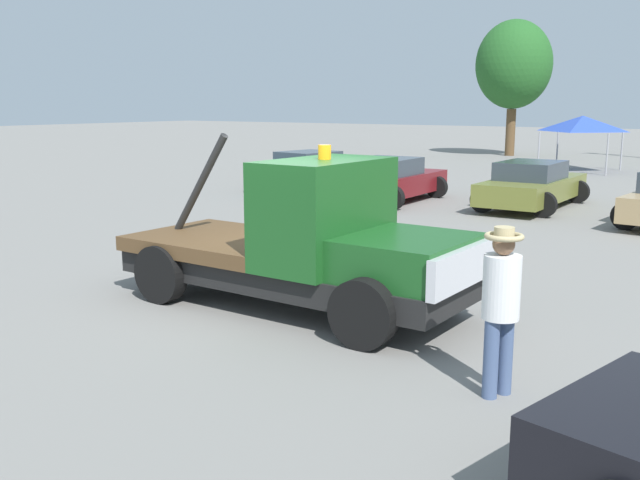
{
  "coord_description": "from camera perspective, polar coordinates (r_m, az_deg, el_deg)",
  "views": [
    {
      "loc": [
        6.04,
        -8.24,
        2.97
      ],
      "look_at": [
        0.5,
        0.0,
        1.05
      ],
      "focal_mm": 40.0,
      "sensor_mm": 36.0,
      "label": 1
    }
  ],
  "objects": [
    {
      "name": "parked_car_olive",
      "position": [
        21.28,
        16.62,
        4.23
      ],
      "size": [
        2.36,
        4.91,
        1.34
      ],
      "rotation": [
        0.0,
        0.0,
        1.57
      ],
      "color": "olive",
      "rests_on": "ground"
    },
    {
      "name": "canopy_tent_blue",
      "position": [
        33.44,
        20.26,
        8.72
      ],
      "size": [
        2.9,
        2.9,
        2.41
      ],
      "color": "#9E9EA3",
      "rests_on": "ground"
    },
    {
      "name": "parked_car_teal",
      "position": [
        24.55,
        -0.66,
        5.51
      ],
      "size": [
        2.76,
        4.63,
        1.34
      ],
      "rotation": [
        0.0,
        0.0,
        1.43
      ],
      "color": "#196670",
      "rests_on": "ground"
    },
    {
      "name": "ground_plane",
      "position": [
        10.63,
        -2.25,
        -5.28
      ],
      "size": [
        160.0,
        160.0,
        0.0
      ],
      "primitive_type": "plane",
      "color": "gray"
    },
    {
      "name": "traffic_cone",
      "position": [
        14.24,
        13.94,
        -0.37
      ],
      "size": [
        0.4,
        0.4,
        0.55
      ],
      "color": "black",
      "rests_on": "ground"
    },
    {
      "name": "parked_car_maroon",
      "position": [
        21.79,
        5.5,
        4.78
      ],
      "size": [
        2.55,
        4.61,
        1.34
      ],
      "rotation": [
        0.0,
        0.0,
        1.6
      ],
      "color": "maroon",
      "rests_on": "ground"
    },
    {
      "name": "tree_left",
      "position": [
        42.15,
        15.24,
        13.36
      ],
      "size": [
        4.19,
        4.19,
        7.49
      ],
      "color": "brown",
      "rests_on": "ground"
    },
    {
      "name": "person_near_truck",
      "position": [
        7.4,
        14.28,
        -4.51
      ],
      "size": [
        0.39,
        0.39,
        1.76
      ],
      "rotation": [
        0.0,
        0.0,
        5.88
      ],
      "color": "#475B84",
      "rests_on": "ground"
    },
    {
      "name": "tow_truck",
      "position": [
        10.22,
        -0.8,
        -0.55
      ],
      "size": [
        5.47,
        2.3,
        2.51
      ],
      "rotation": [
        0.0,
        0.0,
        -0.02
      ],
      "color": "black",
      "rests_on": "ground"
    }
  ]
}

